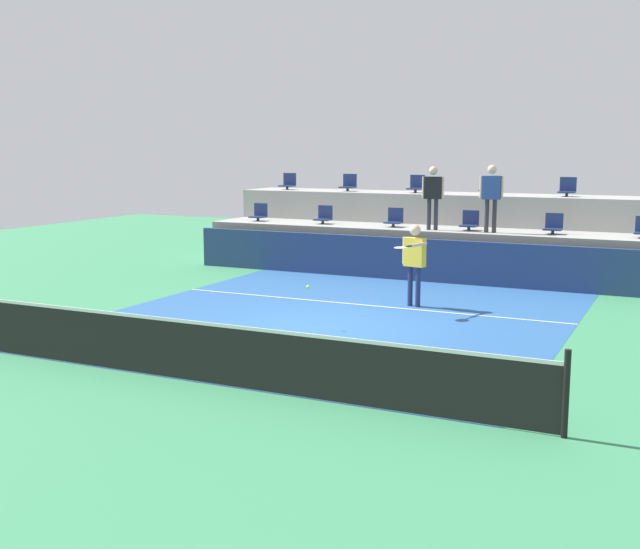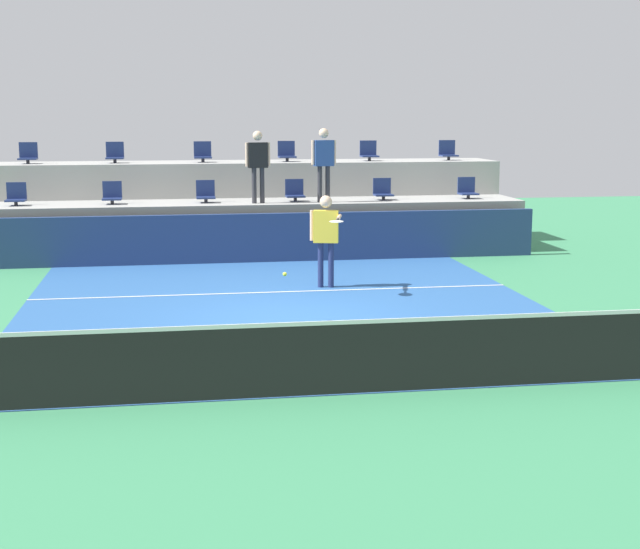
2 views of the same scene
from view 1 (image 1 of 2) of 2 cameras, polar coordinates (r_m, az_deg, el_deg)
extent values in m
plane|color=#388456|center=(15.17, -0.31, -3.82)|extent=(40.00, 40.00, 0.00)
cube|color=#285693|center=(16.06, 1.25, -3.10)|extent=(9.00, 10.00, 0.01)
cube|color=white|center=(17.32, 3.15, -2.20)|extent=(9.00, 0.06, 0.00)
cylinder|color=black|center=(9.82, 17.29, -8.21)|extent=(0.08, 0.08, 1.07)
cube|color=black|center=(11.70, -8.92, -5.53)|extent=(10.40, 0.01, 0.87)
cube|color=white|center=(11.60, -8.97, -3.44)|extent=(10.40, 0.02, 0.05)
cube|color=navy|center=(20.56, 6.99, 1.06)|extent=(13.00, 0.16, 1.10)
cube|color=#9E9E99|center=(21.77, 8.09, 1.68)|extent=(13.00, 1.80, 1.25)
cube|color=#9E9E99|center=(23.44, 9.44, 3.21)|extent=(13.00, 1.80, 2.10)
cylinder|color=#2D2D33|center=(23.72, -4.49, 3.98)|extent=(0.08, 0.08, 0.10)
cube|color=navy|center=(23.72, -4.49, 4.15)|extent=(0.44, 0.40, 0.04)
cube|color=navy|center=(23.86, -4.28, 4.69)|extent=(0.44, 0.04, 0.38)
cylinder|color=#2D2D33|center=(22.73, 0.20, 3.79)|extent=(0.08, 0.08, 0.10)
cube|color=navy|center=(22.73, 0.20, 3.97)|extent=(0.44, 0.40, 0.04)
cube|color=navy|center=(22.87, 0.39, 4.53)|extent=(0.44, 0.04, 0.38)
cylinder|color=#2D2D33|center=(21.91, 5.30, 3.56)|extent=(0.08, 0.08, 0.10)
cube|color=navy|center=(21.90, 5.30, 3.74)|extent=(0.44, 0.40, 0.04)
cube|color=navy|center=(22.05, 5.47, 4.32)|extent=(0.44, 0.04, 0.38)
cylinder|color=#2D2D33|center=(21.27, 10.66, 3.28)|extent=(0.08, 0.08, 0.10)
cube|color=navy|center=(21.26, 10.67, 3.46)|extent=(0.44, 0.40, 0.04)
cube|color=navy|center=(21.42, 10.81, 4.06)|extent=(0.44, 0.04, 0.38)
cylinder|color=#2D2D33|center=(20.83, 16.40, 2.94)|extent=(0.08, 0.08, 0.10)
cube|color=navy|center=(20.82, 16.41, 3.14)|extent=(0.44, 0.40, 0.04)
cube|color=navy|center=(20.98, 16.52, 3.75)|extent=(0.44, 0.04, 0.38)
cylinder|color=#2D2D33|center=(25.22, -2.38, 6.24)|extent=(0.08, 0.08, 0.10)
cube|color=navy|center=(25.22, -2.38, 6.40)|extent=(0.44, 0.40, 0.04)
cube|color=navy|center=(25.37, -2.19, 6.89)|extent=(0.44, 0.04, 0.38)
cylinder|color=#2D2D33|center=(24.31, 2.00, 6.14)|extent=(0.08, 0.08, 0.10)
cube|color=navy|center=(24.31, 2.00, 6.30)|extent=(0.44, 0.40, 0.04)
cube|color=navy|center=(24.47, 2.17, 6.81)|extent=(0.44, 0.04, 0.38)
cylinder|color=#2D2D33|center=(23.53, 6.88, 5.98)|extent=(0.08, 0.08, 0.10)
cube|color=navy|center=(23.53, 6.88, 6.15)|extent=(0.44, 0.40, 0.04)
cube|color=navy|center=(23.69, 7.03, 6.68)|extent=(0.44, 0.04, 0.38)
cylinder|color=#2D2D33|center=(22.94, 11.98, 5.77)|extent=(0.08, 0.08, 0.10)
cube|color=navy|center=(22.93, 11.99, 5.95)|extent=(0.44, 0.40, 0.04)
cube|color=navy|center=(23.10, 12.11, 6.49)|extent=(0.44, 0.04, 0.38)
cylinder|color=#2D2D33|center=(22.53, 17.34, 5.51)|extent=(0.08, 0.08, 0.10)
cube|color=navy|center=(22.53, 17.34, 5.68)|extent=(0.44, 0.40, 0.04)
cube|color=navy|center=(22.70, 17.43, 6.23)|extent=(0.44, 0.04, 0.38)
cylinder|color=navy|center=(17.26, 6.51, -0.83)|extent=(0.13, 0.13, 0.88)
cylinder|color=navy|center=(17.16, 7.07, -0.90)|extent=(0.13, 0.13, 0.88)
cube|color=yellow|center=(17.10, 6.83, 1.61)|extent=(0.50, 0.29, 0.62)
sphere|color=beige|center=(17.04, 6.86, 3.19)|extent=(0.29, 0.29, 0.24)
cylinder|color=beige|center=(17.24, 6.08, 1.74)|extent=(0.09, 0.09, 0.58)
cylinder|color=beige|center=(16.70, 7.11, 2.15)|extent=(0.21, 0.55, 0.07)
cylinder|color=black|center=(16.38, 6.39, 2.03)|extent=(0.10, 0.26, 0.04)
ellipsoid|color=silver|center=(16.15, 5.84, 1.94)|extent=(0.33, 0.37, 0.03)
cylinder|color=#2D2D33|center=(21.22, 7.84, 4.31)|extent=(0.12, 0.12, 0.82)
cylinder|color=#2D2D33|center=(21.18, 8.34, 4.29)|extent=(0.12, 0.12, 0.82)
cube|color=black|center=(21.16, 8.14, 6.20)|extent=(0.46, 0.22, 0.58)
sphere|color=beige|center=(21.14, 8.16, 7.41)|extent=(0.24, 0.24, 0.22)
cylinder|color=beige|center=(21.22, 7.45, 6.27)|extent=(0.08, 0.08, 0.55)
cylinder|color=beige|center=(21.10, 8.82, 6.22)|extent=(0.08, 0.08, 0.55)
cylinder|color=#2D2D33|center=(20.80, 11.91, 4.15)|extent=(0.12, 0.12, 0.85)
cylinder|color=#2D2D33|center=(20.78, 12.45, 4.12)|extent=(0.12, 0.12, 0.85)
cube|color=#2D4C8C|center=(20.75, 12.24, 6.13)|extent=(0.48, 0.24, 0.60)
sphere|color=beige|center=(20.73, 12.29, 7.41)|extent=(0.26, 0.26, 0.23)
cylinder|color=beige|center=(20.77, 11.51, 6.21)|extent=(0.08, 0.08, 0.57)
cylinder|color=beige|center=(20.72, 12.98, 6.15)|extent=(0.08, 0.08, 0.57)
sphere|color=#CCE033|center=(14.99, -0.87, -0.91)|extent=(0.07, 0.07, 0.07)
camera|label=2|loc=(8.34, -71.02, 2.62)|focal=50.91mm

